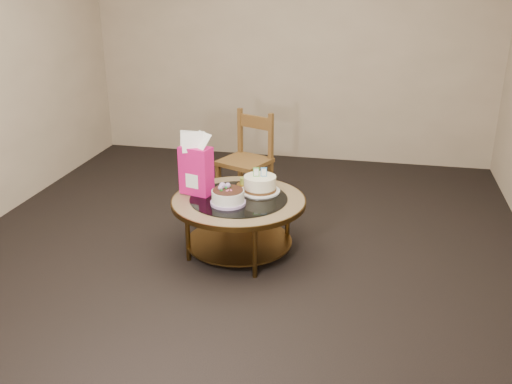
% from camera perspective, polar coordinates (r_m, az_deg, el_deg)
% --- Properties ---
extents(ground, '(5.00, 5.00, 0.00)m').
position_cam_1_polar(ground, '(4.49, -1.69, -6.05)').
color(ground, black).
rests_on(ground, ground).
extents(room_walls, '(4.52, 5.02, 2.61)m').
position_cam_1_polar(room_walls, '(4.02, -1.93, 13.86)').
color(room_walls, tan).
rests_on(room_walls, ground).
extents(coffee_table, '(1.02, 1.02, 0.46)m').
position_cam_1_polar(coffee_table, '(4.33, -1.74, -1.60)').
color(coffee_table, '#523917').
rests_on(coffee_table, ground).
extents(decorated_cake, '(0.26, 0.26, 0.15)m').
position_cam_1_polar(decorated_cake, '(4.18, -2.83, -0.55)').
color(decorated_cake, '#AE8CC7').
rests_on(decorated_cake, coffee_table).
extents(cream_cake, '(0.31, 0.31, 0.20)m').
position_cam_1_polar(cream_cake, '(4.40, 0.40, 0.78)').
color(cream_cake, white).
rests_on(cream_cake, coffee_table).
extents(gift_bag, '(0.27, 0.22, 0.48)m').
position_cam_1_polar(gift_bag, '(4.33, -6.02, 2.80)').
color(gift_bag, '#D6147D').
rests_on(gift_bag, coffee_table).
extents(pillar_candle, '(0.11, 0.11, 0.08)m').
position_cam_1_polar(pillar_candle, '(4.52, -1.28, 0.89)').
color(pillar_candle, '#CCBF54').
rests_on(pillar_candle, coffee_table).
extents(dining_chair, '(0.52, 0.52, 0.87)m').
position_cam_1_polar(dining_chair, '(5.22, -0.92, 3.27)').
color(dining_chair, brown).
rests_on(dining_chair, ground).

